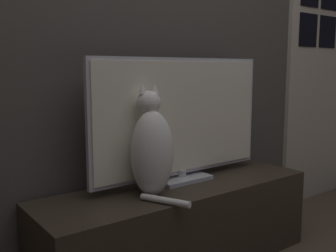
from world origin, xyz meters
TOP-DOWN VIEW (x-y plane):
  - tv_stand at (0.00, 0.96)m, footprint 1.40×0.43m
  - tv at (0.07, 1.03)m, footprint 1.01×0.17m
  - cat at (-0.19, 0.93)m, footprint 0.22×0.33m
  - door at (1.54, 1.18)m, footprint 0.84×0.04m

SIDE VIEW (x-z plane):
  - tv_stand at x=0.00m, z-range 0.00..0.40m
  - cat at x=-0.19m, z-range 0.36..0.85m
  - tv at x=0.07m, z-range 0.41..1.01m
  - door at x=1.54m, z-range 0.02..2.07m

